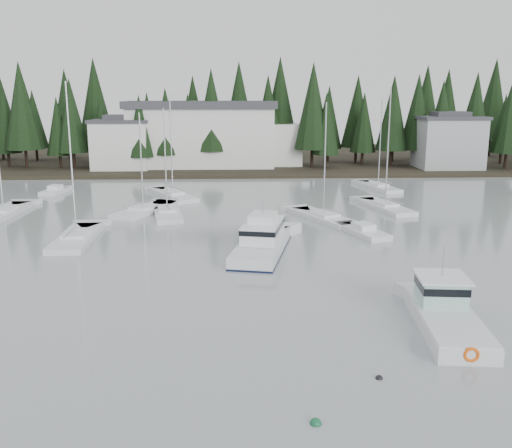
{
  "coord_description": "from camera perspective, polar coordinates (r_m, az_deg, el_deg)",
  "views": [
    {
      "loc": [
        0.44,
        -15.72,
        12.57
      ],
      "look_at": [
        2.14,
        28.26,
        2.5
      ],
      "focal_mm": 40.0,
      "sensor_mm": 36.0,
      "label": 1
    }
  ],
  "objects": [
    {
      "name": "sailboat_6",
      "position": [
        66.45,
        -23.9,
        0.93
      ],
      "size": [
        3.14,
        10.33,
        14.21
      ],
      "rotation": [
        0.0,
        0.0,
        1.55
      ],
      "color": "silver",
      "rests_on": "ground"
    },
    {
      "name": "sailboat_9",
      "position": [
        65.4,
        12.77,
        1.55
      ],
      "size": [
        4.94,
        9.87,
        13.82
      ],
      "rotation": [
        0.0,
        0.0,
        1.82
      ],
      "color": "silver",
      "rests_on": "ground"
    },
    {
      "name": "mooring_buoy_dark",
      "position": [
        27.28,
        12.21,
        -14.87
      ],
      "size": [
        0.34,
        0.34,
        0.34
      ],
      "primitive_type": "sphere",
      "color": "black",
      "rests_on": "ground"
    },
    {
      "name": "sailboat_12",
      "position": [
        62.84,
        -11.18,
        1.15
      ],
      "size": [
        6.23,
        9.22,
        11.21
      ],
      "rotation": [
        0.0,
        0.0,
        1.15
      ],
      "color": "silver",
      "rests_on": "ground"
    },
    {
      "name": "sailboat_5",
      "position": [
        61.72,
        -8.87,
        1.03
      ],
      "size": [
        4.43,
        10.8,
        11.68
      ],
      "rotation": [
        0.0,
        0.0,
        1.74
      ],
      "color": "silver",
      "rests_on": "ground"
    },
    {
      "name": "far_shore_land",
      "position": [
        113.42,
        -2.44,
        6.52
      ],
      "size": [
        240.0,
        54.0,
        1.0
      ],
      "primitive_type": "cube",
      "color": "black",
      "rests_on": "ground"
    },
    {
      "name": "runabout_1",
      "position": [
        53.12,
        10.66,
        -0.88
      ],
      "size": [
        4.14,
        6.62,
        1.42
      ],
      "rotation": [
        0.0,
        0.0,
        1.91
      ],
      "color": "silver",
      "rests_on": "ground"
    },
    {
      "name": "harbor_inn",
      "position": [
        98.35,
        -4.24,
        8.9
      ],
      "size": [
        29.5,
        11.5,
        10.9
      ],
      "color": "silver",
      "rests_on": "ground"
    },
    {
      "name": "sailboat_8",
      "position": [
        58.72,
        6.75,
        0.5
      ],
      "size": [
        6.51,
        9.78,
        12.34
      ],
      "rotation": [
        0.0,
        0.0,
        2.01
      ],
      "color": "silver",
      "rests_on": "ground"
    },
    {
      "name": "lobster_boat_teal",
      "position": [
        33.53,
        18.43,
        -8.77
      ],
      "size": [
        3.96,
        8.97,
        4.83
      ],
      "rotation": [
        0.0,
        0.0,
        1.46
      ],
      "color": "silver",
      "rests_on": "ground"
    },
    {
      "name": "sailboat_7",
      "position": [
        72.06,
        -8.31,
        2.77
      ],
      "size": [
        7.18,
        10.53,
        13.98
      ],
      "rotation": [
        0.0,
        0.0,
        2.06
      ],
      "color": "silver",
      "rests_on": "ground"
    },
    {
      "name": "cabin_cruiser_center",
      "position": [
        46.42,
        0.63,
        -1.91
      ],
      "size": [
        5.74,
        11.56,
        4.76
      ],
      "rotation": [
        0.0,
        0.0,
        1.35
      ],
      "color": "silver",
      "rests_on": "ground"
    },
    {
      "name": "conifer_treeline",
      "position": [
        102.49,
        -2.46,
        5.83
      ],
      "size": [
        200.0,
        22.0,
        20.0
      ],
      "primitive_type": null,
      "color": "black",
      "rests_on": "ground"
    },
    {
      "name": "sailboat_1",
      "position": [
        52.49,
        -17.48,
        -1.5
      ],
      "size": [
        3.18,
        9.88,
        14.15
      ],
      "rotation": [
        0.0,
        0.0,
        1.59
      ],
      "color": "silver",
      "rests_on": "ground"
    },
    {
      "name": "mooring_buoy_green",
      "position": [
        23.68,
        6.0,
        -19.26
      ],
      "size": [
        0.47,
        0.47,
        0.47
      ],
      "primitive_type": "sphere",
      "color": "#145933",
      "rests_on": "ground"
    },
    {
      "name": "runabout_3",
      "position": [
        78.59,
        -19.41,
        3.05
      ],
      "size": [
        2.94,
        5.55,
        1.42
      ],
      "rotation": [
        0.0,
        0.0,
        1.43
      ],
      "color": "silver",
      "rests_on": "ground"
    },
    {
      "name": "sailboat_4",
      "position": [
        79.25,
        12.1,
        3.53
      ],
      "size": [
        4.64,
        9.45,
        12.48
      ],
      "rotation": [
        0.0,
        0.0,
        1.82
      ],
      "color": "silver",
      "rests_on": "ground"
    },
    {
      "name": "house_west",
      "position": [
        96.82,
        -13.32,
        7.86
      ],
      "size": [
        9.54,
        7.42,
        8.75
      ],
      "color": "silver",
      "rests_on": "ground"
    },
    {
      "name": "house_east_a",
      "position": [
        100.53,
        18.69,
        7.85
      ],
      "size": [
        10.6,
        8.48,
        9.25
      ],
      "color": "#999EA0",
      "rests_on": "ground"
    }
  ]
}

